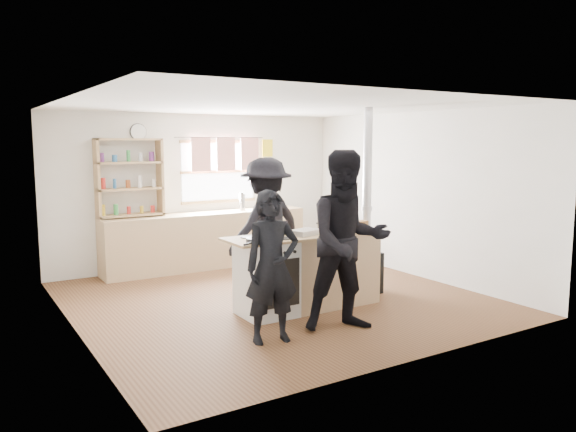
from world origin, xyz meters
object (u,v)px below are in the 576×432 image
object	(u,v)px
stockpot_stove	(273,229)
person_near_right	(348,241)
stockpot_counter	(327,224)
bread_board	(360,226)
person_far	(266,226)
cooking_island	(308,271)
person_near_left	(272,267)
skillet_greens	(261,240)
roast_tray	(305,232)
thermos	(242,202)
flue_heater	(366,246)

from	to	relation	value
stockpot_stove	person_near_right	world-z (taller)	person_near_right
stockpot_counter	bread_board	size ratio (longest dim) A/B	0.80
stockpot_stove	person_far	distance (m)	0.93
cooking_island	person_near_right	xyz separation A→B (m)	(-0.09, -0.90, 0.52)
stockpot_counter	person_far	size ratio (longest dim) A/B	0.14
person_near_left	skillet_greens	bearing A→B (deg)	81.48
cooking_island	roast_tray	bearing A→B (deg)	-148.19
cooking_island	thermos	bearing A→B (deg)	79.57
roast_tray	stockpot_stove	xyz separation A→B (m)	(-0.39, 0.12, 0.05)
stockpot_stove	thermos	bearing A→B (deg)	70.17
stockpot_counter	flue_heater	distance (m)	0.85
stockpot_stove	stockpot_counter	distance (m)	0.77
thermos	person_far	xyz separation A→B (m)	(-0.59, -1.86, -0.12)
stockpot_counter	cooking_island	bearing A→B (deg)	-172.49
bread_board	skillet_greens	bearing A→B (deg)	-177.38
thermos	person_near_right	bearing A→B (deg)	-99.25
cooking_island	flue_heater	bearing A→B (deg)	9.63
roast_tray	person_far	bearing A→B (deg)	89.94
bread_board	person_near_left	world-z (taller)	person_near_left
flue_heater	person_near_right	bearing A→B (deg)	-136.85
person_near_right	person_far	world-z (taller)	person_near_right
thermos	roast_tray	xyz separation A→B (m)	(-0.59, -2.82, -0.08)
roast_tray	bread_board	bearing A→B (deg)	-5.88
flue_heater	person_near_left	xyz separation A→B (m)	(-2.04, -0.98, 0.14)
thermos	roast_tray	bearing A→B (deg)	-101.78
flue_heater	bread_board	bearing A→B (deg)	-139.84
roast_tray	bread_board	xyz separation A→B (m)	(0.78, -0.08, 0.01)
person_far	person_near_left	bearing A→B (deg)	50.19
cooking_island	stockpot_stove	bearing A→B (deg)	171.22
stockpot_stove	bread_board	xyz separation A→B (m)	(1.16, -0.20, -0.04)
bread_board	flue_heater	distance (m)	0.59
flue_heater	person_near_left	distance (m)	2.27
cooking_island	person_near_left	distance (m)	1.30
person_near_right	stockpot_stove	bearing A→B (deg)	128.19
stockpot_stove	stockpot_counter	size ratio (longest dim) A/B	0.98
bread_board	cooking_island	bearing A→B (deg)	169.60
cooking_island	bread_board	world-z (taller)	bread_board
stockpot_stove	person_far	bearing A→B (deg)	65.36
person_near_left	person_far	xyz separation A→B (m)	(0.90, 1.71, 0.14)
cooking_island	roast_tray	distance (m)	0.51
bread_board	flue_heater	xyz separation A→B (m)	(0.37, 0.31, -0.34)
thermos	cooking_island	world-z (taller)	thermos
cooking_island	skillet_greens	distance (m)	0.94
cooking_island	stockpot_counter	bearing A→B (deg)	7.51
bread_board	flue_heater	world-z (taller)	flue_heater
skillet_greens	stockpot_counter	bearing A→B (deg)	12.29
person_near_right	person_far	size ratio (longest dim) A/B	1.07
cooking_island	skillet_greens	size ratio (longest dim) A/B	4.33
stockpot_stove	person_near_left	bearing A→B (deg)	-120.58
thermos	skillet_greens	bearing A→B (deg)	-113.42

